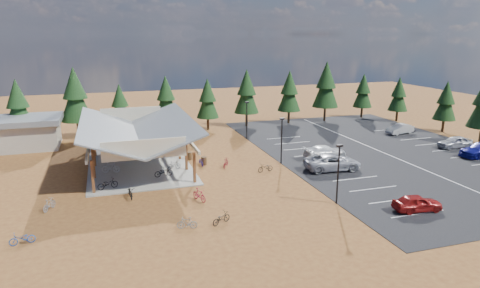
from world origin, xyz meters
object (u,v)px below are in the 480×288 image
bike_13 (187,223)px  bike_12 (221,218)px  bike_1 (111,167)px  bike_8 (130,192)px  bike_2 (121,154)px  bike_3 (127,143)px  trash_bin_0 (204,161)px  car_3 (325,152)px  bike_9 (49,204)px  lamp_post_0 (338,170)px  bike_0 (108,184)px  bike_15 (226,163)px  bike_7 (148,141)px  bike_4 (164,172)px  bike_16 (265,168)px  car_9 (400,129)px  car_2 (333,162)px  bike_pavilion (137,129)px  car_8 (455,142)px  outbuilding (15,133)px  bike_6 (160,154)px  bike_5 (174,165)px  trash_bin_1 (189,156)px  bike_11 (199,195)px  lamp_post_2 (247,118)px  bike_14 (201,162)px  lamp_post_1 (282,138)px

bike_13 → bike_12: bearing=107.3°
bike_1 → bike_8: 7.67m
bike_2 → bike_3: bearing=-17.5°
trash_bin_0 → car_3: bearing=-7.6°
bike_9 → lamp_post_0: bearing=-166.6°
bike_0 → bike_15: (12.21, 3.37, -0.09)m
bike_9 → bike_7: bearing=-90.1°
bike_7 → bike_13: size_ratio=0.98×
bike_4 → bike_16: bike_4 is taller
bike_12 → car_9: bearing=-85.8°
car_2 → bike_8: bearing=100.2°
bike_7 → bike_13: (0.18, -25.61, -0.09)m
trash_bin_0 → bike_15: 2.61m
bike_pavilion → car_8: bearing=-8.0°
outbuilding → car_8: bearing=-17.4°
bike_2 → bike_6: bike_6 is taller
bike_5 → bike_16: bearing=-111.6°
bike_6 → bike_7: 6.54m
outbuilding → trash_bin_1: bearing=-30.3°
bike_11 → car_2: (15.20, 4.22, 0.32)m
lamp_post_2 → bike_8: (-16.53, -17.43, -2.48)m
bike_1 → car_9: car_9 is taller
bike_12 → bike_16: bearing=-64.6°
bike_5 → bike_14: (3.10, 0.73, -0.14)m
bike_0 → bike_14: (9.83, 4.91, -0.20)m
bike_3 → bike_pavilion: bearing=179.0°
bike_8 → car_9: (38.40, 13.72, 0.25)m
bike_9 → car_2: car_2 is taller
outbuilding → lamp_post_2: lamp_post_2 is taller
bike_8 → bike_15: 11.97m
lamp_post_0 → car_3: (5.59, 12.34, -2.19)m
bike_16 → car_3: 8.65m
bike_4 → bike_3: bearing=0.9°
bike_13 → lamp_post_0: bearing=110.1°
bike_1 → bike_9: 9.69m
bike_5 → bike_9: bike_9 is taller
bike_14 → car_8: 32.04m
bike_pavilion → car_9: (36.87, 3.29, -3.07)m
outbuilding → lamp_post_0: bearing=-44.0°
lamp_post_1 → bike_3: 20.29m
lamp_post_1 → car_8: lamp_post_1 is taller
outbuilding → bike_2: outbuilding is taller
outbuilding → bike_15: (22.82, -15.43, -1.52)m
trash_bin_0 → bike_14: (-0.34, -0.08, -0.05)m
lamp_post_1 → bike_8: 17.58m
bike_8 → bike_13: size_ratio=1.24×
bike_14 → car_2: 14.10m
bike_15 → car_9: car_9 is taller
trash_bin_1 → bike_2: size_ratio=0.59×
bike_5 → car_3: (17.25, -1.04, 0.25)m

